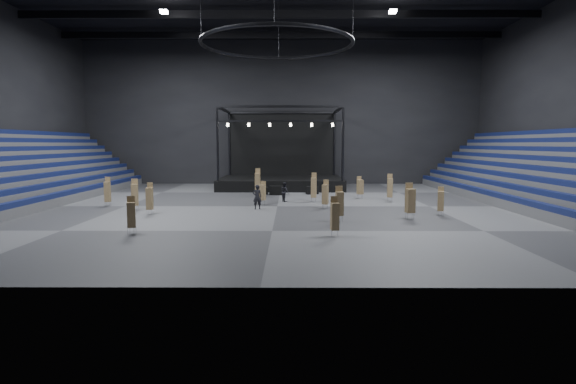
{
  "coord_description": "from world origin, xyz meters",
  "views": [
    {
      "loc": [
        1.07,
        -36.59,
        5.13
      ],
      "look_at": [
        0.89,
        -2.0,
        1.4
      ],
      "focal_mm": 28.0,
      "sensor_mm": 36.0,
      "label": 1
    }
  ],
  "objects_px": {
    "stage": "(281,175)",
    "crew_member": "(285,192)",
    "chair_stack_4": "(262,192)",
    "chair_stack_9": "(360,187)",
    "chair_stack_0": "(314,187)",
    "flight_case_left": "(262,191)",
    "chair_stack_6": "(258,182)",
    "chair_stack_5": "(107,191)",
    "man_center": "(257,197)",
    "chair_stack_13": "(131,214)",
    "chair_stack_7": "(339,203)",
    "flight_case_right": "(312,190)",
    "chair_stack_3": "(441,201)",
    "flight_case_mid": "(276,190)",
    "chair_stack_1": "(410,200)",
    "chair_stack_11": "(150,198)",
    "chair_stack_2": "(335,216)",
    "chair_stack_12": "(135,194)",
    "chair_stack_8": "(390,187)",
    "chair_stack_10": "(325,194)"
  },
  "relations": [
    {
      "from": "flight_case_left",
      "to": "chair_stack_1",
      "type": "xyz_separation_m",
      "value": [
        11.0,
        -15.22,
        0.95
      ]
    },
    {
      "from": "chair_stack_5",
      "to": "man_center",
      "type": "height_order",
      "value": "chair_stack_5"
    },
    {
      "from": "chair_stack_3",
      "to": "chair_stack_6",
      "type": "bearing_deg",
      "value": 156.66
    },
    {
      "from": "chair_stack_0",
      "to": "chair_stack_5",
      "type": "height_order",
      "value": "chair_stack_0"
    },
    {
      "from": "flight_case_mid",
      "to": "chair_stack_0",
      "type": "distance_m",
      "value": 6.4
    },
    {
      "from": "chair_stack_3",
      "to": "flight_case_right",
      "type": "bearing_deg",
      "value": 137.86
    },
    {
      "from": "chair_stack_6",
      "to": "chair_stack_1",
      "type": "bearing_deg",
      "value": -45.72
    },
    {
      "from": "chair_stack_6",
      "to": "chair_stack_9",
      "type": "distance_m",
      "value": 9.82
    },
    {
      "from": "chair_stack_5",
      "to": "chair_stack_11",
      "type": "bearing_deg",
      "value": -45.22
    },
    {
      "from": "chair_stack_4",
      "to": "chair_stack_9",
      "type": "xyz_separation_m",
      "value": [
        8.9,
        4.33,
        0.05
      ]
    },
    {
      "from": "flight_case_right",
      "to": "stage",
      "type": "bearing_deg",
      "value": 114.51
    },
    {
      "from": "chair_stack_9",
      "to": "chair_stack_7",
      "type": "bearing_deg",
      "value": -129.55
    },
    {
      "from": "chair_stack_7",
      "to": "chair_stack_0",
      "type": "bearing_deg",
      "value": 90.34
    },
    {
      "from": "chair_stack_4",
      "to": "chair_stack_12",
      "type": "distance_m",
      "value": 10.19
    },
    {
      "from": "chair_stack_0",
      "to": "man_center",
      "type": "bearing_deg",
      "value": -126.8
    },
    {
      "from": "chair_stack_6",
      "to": "chair_stack_8",
      "type": "relative_size",
      "value": 1.12
    },
    {
      "from": "flight_case_left",
      "to": "chair_stack_13",
      "type": "bearing_deg",
      "value": -106.97
    },
    {
      "from": "chair_stack_11",
      "to": "chair_stack_2",
      "type": "bearing_deg",
      "value": -29.6
    },
    {
      "from": "chair_stack_1",
      "to": "chair_stack_11",
      "type": "distance_m",
      "value": 18.5
    },
    {
      "from": "flight_case_right",
      "to": "chair_stack_12",
      "type": "height_order",
      "value": "chair_stack_12"
    },
    {
      "from": "chair_stack_2",
      "to": "chair_stack_10",
      "type": "bearing_deg",
      "value": 78.92
    },
    {
      "from": "flight_case_mid",
      "to": "chair_stack_11",
      "type": "relative_size",
      "value": 0.59
    },
    {
      "from": "flight_case_right",
      "to": "chair_stack_9",
      "type": "relative_size",
      "value": 0.58
    },
    {
      "from": "flight_case_mid",
      "to": "chair_stack_1",
      "type": "bearing_deg",
      "value": -56.68
    },
    {
      "from": "chair_stack_2",
      "to": "chair_stack_3",
      "type": "xyz_separation_m",
      "value": [
        8.26,
        7.17,
        -0.06
      ]
    },
    {
      "from": "chair_stack_0",
      "to": "flight_case_left",
      "type": "bearing_deg",
      "value": 138.21
    },
    {
      "from": "chair_stack_5",
      "to": "flight_case_mid",
      "type": "bearing_deg",
      "value": 27.5
    },
    {
      "from": "chair_stack_7",
      "to": "chair_stack_5",
      "type": "bearing_deg",
      "value": 152.05
    },
    {
      "from": "stage",
      "to": "chair_stack_6",
      "type": "distance_m",
      "value": 9.79
    },
    {
      "from": "flight_case_mid",
      "to": "chair_stack_13",
      "type": "height_order",
      "value": "chair_stack_13"
    },
    {
      "from": "flight_case_right",
      "to": "chair_stack_8",
      "type": "relative_size",
      "value": 0.49
    },
    {
      "from": "stage",
      "to": "flight_case_left",
      "type": "relative_size",
      "value": 12.88
    },
    {
      "from": "stage",
      "to": "crew_member",
      "type": "distance_m",
      "value": 13.29
    },
    {
      "from": "chair_stack_12",
      "to": "crew_member",
      "type": "distance_m",
      "value": 12.69
    },
    {
      "from": "flight_case_right",
      "to": "chair_stack_2",
      "type": "relative_size",
      "value": 0.54
    },
    {
      "from": "chair_stack_2",
      "to": "chair_stack_9",
      "type": "bearing_deg",
      "value": 67.25
    },
    {
      "from": "flight_case_mid",
      "to": "crew_member",
      "type": "relative_size",
      "value": 0.79
    },
    {
      "from": "chair_stack_4",
      "to": "man_center",
      "type": "bearing_deg",
      "value": -76.65
    },
    {
      "from": "flight_case_mid",
      "to": "chair_stack_7",
      "type": "distance_m",
      "value": 16.15
    },
    {
      "from": "flight_case_right",
      "to": "man_center",
      "type": "distance_m",
      "value": 11.71
    },
    {
      "from": "chair_stack_7",
      "to": "chair_stack_9",
      "type": "distance_m",
      "value": 12.98
    },
    {
      "from": "chair_stack_0",
      "to": "chair_stack_5",
      "type": "bearing_deg",
      "value": -161.7
    },
    {
      "from": "flight_case_right",
      "to": "chair_stack_5",
      "type": "xyz_separation_m",
      "value": [
        -17.3,
        -8.93,
        0.83
      ]
    },
    {
      "from": "stage",
      "to": "flight_case_left",
      "type": "height_order",
      "value": "stage"
    },
    {
      "from": "chair_stack_0",
      "to": "man_center",
      "type": "relative_size",
      "value": 1.34
    },
    {
      "from": "chair_stack_2",
      "to": "chair_stack_11",
      "type": "distance_m",
      "value": 14.86
    },
    {
      "from": "flight_case_left",
      "to": "chair_stack_7",
      "type": "xyz_separation_m",
      "value": [
        6.1,
        -16.15,
        0.87
      ]
    },
    {
      "from": "chair_stack_11",
      "to": "chair_stack_13",
      "type": "relative_size",
      "value": 1.07
    },
    {
      "from": "chair_stack_10",
      "to": "man_center",
      "type": "distance_m",
      "value": 5.38
    },
    {
      "from": "chair_stack_7",
      "to": "chair_stack_13",
      "type": "height_order",
      "value": "chair_stack_7"
    }
  ]
}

